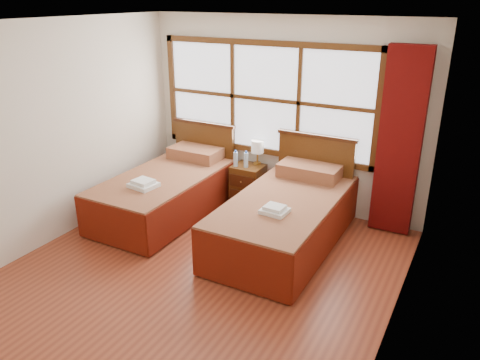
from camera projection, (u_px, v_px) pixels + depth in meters
The scene contains 15 objects.
floor at pixel (194, 277), 5.03m from camera, with size 4.50×4.50×0.00m, color brown.
ceiling at pixel (184, 23), 4.07m from camera, with size 4.50×4.50×0.00m, color white.
wall_back at pixel (282, 115), 6.39m from camera, with size 4.00×4.00×0.00m, color silver.
wall_left at pixel (47, 136), 5.43m from camera, with size 4.50×4.50×0.00m, color silver.
wall_right at pixel (402, 205), 3.66m from camera, with size 4.50×4.50×0.00m, color silver.
window at pixel (265, 99), 6.39m from camera, with size 3.16×0.06×1.56m.
curtain at pixel (400, 143), 5.61m from camera, with size 0.50×0.16×2.30m, color #5F0B09.
bed_left at pixel (168, 190), 6.42m from camera, with size 1.10×2.14×1.08m.
bed_right at pixel (287, 216), 5.64m from camera, with size 1.15×2.24×1.13m.
nightstand at pixel (248, 184), 6.73m from camera, with size 0.43×0.42×0.57m.
towels_left at pixel (143, 184), 5.87m from camera, with size 0.36×0.32×0.10m.
towels_right at pixel (275, 210), 5.12m from camera, with size 0.30×0.26×0.08m.
lamp at pixel (258, 147), 6.62m from camera, with size 0.18×0.18×0.35m.
bottle_near at pixel (236, 159), 6.57m from camera, with size 0.06×0.06×0.24m.
bottle_far at pixel (246, 160), 6.54m from camera, with size 0.06×0.06×0.24m.
Camera 1 is at (2.47, -3.53, 2.84)m, focal length 35.00 mm.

